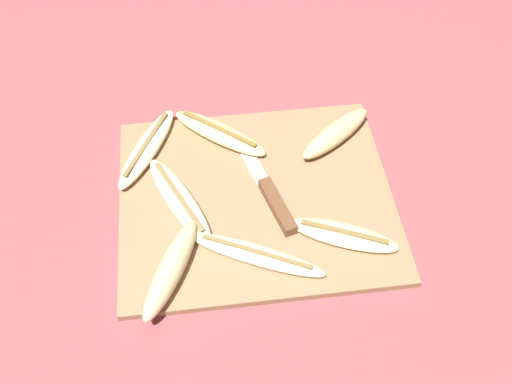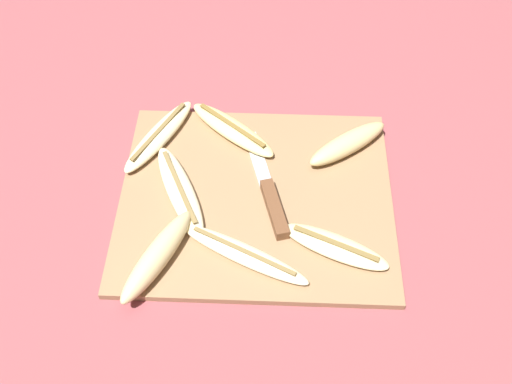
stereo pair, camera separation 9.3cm
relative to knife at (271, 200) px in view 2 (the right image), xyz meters
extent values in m
plane|color=#93474C|center=(-0.02, 0.01, -0.02)|extent=(4.00, 4.00, 0.00)
cube|color=#997551|center=(-0.02, 0.01, -0.01)|extent=(0.43, 0.37, 0.01)
cube|color=brown|center=(0.01, -0.02, 0.00)|extent=(0.05, 0.11, 0.02)
cube|color=#B7BABF|center=(-0.03, 0.09, -0.01)|extent=(0.05, 0.12, 0.00)
ellipsoid|color=beige|center=(-0.14, 0.02, 0.00)|extent=(0.12, 0.19, 0.02)
cube|color=olive|center=(-0.14, 0.02, 0.01)|extent=(0.07, 0.14, 0.00)
ellipsoid|color=beige|center=(-0.04, -0.10, 0.00)|extent=(0.20, 0.12, 0.02)
cube|color=olive|center=(-0.04, -0.10, 0.01)|extent=(0.15, 0.08, 0.00)
ellipsoid|color=beige|center=(0.10, -0.08, 0.00)|extent=(0.17, 0.11, 0.02)
cube|color=olive|center=(0.10, -0.08, 0.01)|extent=(0.12, 0.06, 0.00)
ellipsoid|color=#DBC684|center=(0.12, 0.12, 0.01)|extent=(0.15, 0.13, 0.03)
ellipsoid|color=beige|center=(-0.19, 0.13, 0.00)|extent=(0.12, 0.18, 0.02)
cube|color=olive|center=(-0.19, 0.13, 0.01)|extent=(0.08, 0.14, 0.00)
ellipsoid|color=#EDD689|center=(-0.07, 0.15, 0.00)|extent=(0.17, 0.15, 0.02)
cube|color=olive|center=(-0.07, 0.15, 0.01)|extent=(0.12, 0.10, 0.00)
ellipsoid|color=beige|center=(-0.16, -0.11, 0.01)|extent=(0.11, 0.17, 0.04)
camera|label=1|loc=(-0.10, -0.56, 0.74)|focal=42.00mm
camera|label=2|loc=(0.00, -0.56, 0.74)|focal=42.00mm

